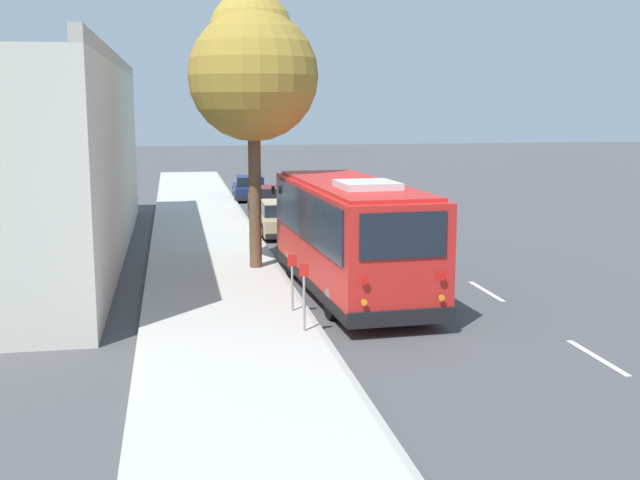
{
  "coord_description": "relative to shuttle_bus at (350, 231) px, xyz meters",
  "views": [
    {
      "loc": [
        -20.12,
        5.06,
        5.19
      ],
      "look_at": [
        2.23,
        0.95,
        1.3
      ],
      "focal_mm": 45.0,
      "sensor_mm": 36.0,
      "label": 1
    }
  ],
  "objects": [
    {
      "name": "ground_plane",
      "position": [
        -0.9,
        -0.35,
        -1.74
      ],
      "size": [
        160.0,
        160.0,
        0.0
      ],
      "primitive_type": "plane",
      "color": "#474749"
    },
    {
      "name": "sidewalk_slab",
      "position": [
        -0.9,
        3.6,
        -1.66
      ],
      "size": [
        80.0,
        3.96,
        0.15
      ],
      "primitive_type": "cube",
      "color": "#B2AFA8",
      "rests_on": "ground"
    },
    {
      "name": "curb_strip",
      "position": [
        -0.9,
        1.55,
        -1.66
      ],
      "size": [
        80.0,
        0.14,
        0.15
      ],
      "primitive_type": "cube",
      "color": "#9D9A94",
      "rests_on": "ground"
    },
    {
      "name": "shuttle_bus",
      "position": [
        0.0,
        0.0,
        0.0
      ],
      "size": [
        8.93,
        3.17,
        3.25
      ],
      "rotation": [
        0.0,
        0.0,
        0.05
      ],
      "color": "red",
      "rests_on": "ground"
    },
    {
      "name": "parked_sedan_tan",
      "position": [
        10.59,
        0.56,
        -1.13
      ],
      "size": [
        4.68,
        1.74,
        1.31
      ],
      "rotation": [
        0.0,
        0.0,
        -0.01
      ],
      "color": "tan",
      "rests_on": "ground"
    },
    {
      "name": "parked_sedan_maroon",
      "position": [
        16.31,
        0.38,
        -1.13
      ],
      "size": [
        4.41,
        2.04,
        1.31
      ],
      "rotation": [
        0.0,
        0.0,
        -0.08
      ],
      "color": "maroon",
      "rests_on": "ground"
    },
    {
      "name": "parked_sedan_navy",
      "position": [
        22.57,
        0.62,
        -1.16
      ],
      "size": [
        4.26,
        1.87,
        1.27
      ],
      "rotation": [
        0.0,
        0.0,
        -0.04
      ],
      "color": "#19234C",
      "rests_on": "ground"
    },
    {
      "name": "street_tree",
      "position": [
        3.53,
        2.25,
        4.5
      ],
      "size": [
        3.92,
        3.92,
        8.4
      ],
      "color": "brown",
      "rests_on": "sidewalk_slab"
    },
    {
      "name": "sign_post_near",
      "position": [
        -3.89,
        1.92,
        -0.8
      ],
      "size": [
        0.06,
        0.22,
        1.53
      ],
      "color": "gray",
      "rests_on": "sidewalk_slab"
    },
    {
      "name": "sign_post_far",
      "position": [
        -2.09,
        1.92,
        -0.87
      ],
      "size": [
        0.06,
        0.22,
        1.4
      ],
      "color": "gray",
      "rests_on": "sidewalk_slab"
    },
    {
      "name": "fire_hydrant",
      "position": [
        5.9,
        1.98,
        -1.19
      ],
      "size": [
        0.22,
        0.22,
        0.81
      ],
      "color": "gold",
      "rests_on": "sidewalk_slab"
    },
    {
      "name": "lane_stripe_behind",
      "position": [
        -6.4,
        -3.81,
        -1.74
      ],
      "size": [
        2.4,
        0.14,
        0.01
      ],
      "primitive_type": "cube",
      "color": "silver",
      "rests_on": "ground"
    },
    {
      "name": "lane_stripe_mid",
      "position": [
        -0.4,
        -3.81,
        -1.74
      ],
      "size": [
        2.4,
        0.14,
        0.01
      ],
      "primitive_type": "cube",
      "color": "silver",
      "rests_on": "ground"
    },
    {
      "name": "lane_stripe_ahead",
      "position": [
        5.6,
        -3.81,
        -1.74
      ],
      "size": [
        2.4,
        0.14,
        0.01
      ],
      "primitive_type": "cube",
      "color": "silver",
      "rests_on": "ground"
    }
  ]
}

